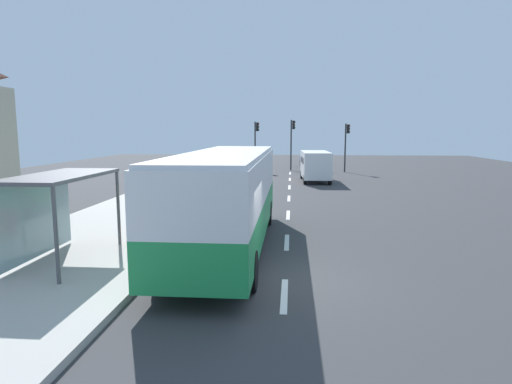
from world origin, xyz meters
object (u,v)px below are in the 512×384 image
Objects in this scene: bus at (227,194)px; bus_shelter at (51,195)px; sedan_far at (312,165)px; recycling_bin_orange at (151,230)px; sedan_near at (309,160)px; traffic_light_far_side at (256,138)px; traffic_light_median at (292,137)px; white_van at (315,164)px; traffic_light_near_side at (347,140)px; recycling_bin_red at (158,225)px.

bus_shelter is (-4.70, -2.23, 0.25)m from bus.
sedan_far is 4.70× the size of recycling_bin_orange.
sedan_near is at bearing 79.12° from recycling_bin_orange.
traffic_light_far_side reaches higher than bus_shelter.
traffic_light_median is at bearing 85.89° from bus.
bus_shelter reaches higher than white_van.
bus_shelter is at bearing -103.67° from sedan_near.
traffic_light_median is at bearing 124.12° from sedan_far.
traffic_light_near_side is at bearing 20.53° from sedan_far.
white_van is 13.73m from sedan_near.
recycling_bin_red is (-2.49, 0.48, -1.19)m from bus.
traffic_light_near_side is (9.70, 27.32, 2.40)m from recycling_bin_red.
recycling_bin_orange is 0.21× the size of traffic_light_near_side.
recycling_bin_red is (-6.40, -19.37, -0.69)m from white_van.
bus is at bearing -87.23° from traffic_light_far_side.
traffic_light_far_side is at bearing 92.77° from bus.
white_van is at bearing 71.72° from recycling_bin_red.
sedan_near is at bearing 65.56° from traffic_light_median.
traffic_light_near_side is (9.70, 28.02, 2.40)m from recycling_bin_orange.
recycling_bin_orange is (-6.50, -33.79, -0.14)m from sedan_near.
sedan_near is 33.72m from recycling_bin_red.
traffic_light_median is at bearing 80.96° from recycling_bin_red.
recycling_bin_red is 0.21× the size of traffic_light_near_side.
recycling_bin_orange is 0.70m from recycling_bin_red.
traffic_light_median is 1.24× the size of bus_shelter.
recycling_bin_orange is at bearing -92.19° from traffic_light_far_side.
recycling_bin_orange is 3.32m from bus_shelter.
traffic_light_far_side is at bearing 174.69° from traffic_light_near_side.
traffic_light_near_side reaches higher than recycling_bin_orange.
sedan_far is 6.23m from traffic_light_far_side.
traffic_light_median is (-1.90, 2.80, 2.51)m from sedan_far.
recycling_bin_red is at bearing 50.77° from bus_shelter.
bus_shelter is (-8.61, -22.08, 0.75)m from white_van.
sedan_near is at bearing 76.33° from bus_shelter.
traffic_light_near_side is (3.30, 7.94, 1.71)m from white_van.
sedan_far is at bearing 76.03° from recycling_bin_red.
recycling_bin_red is at bearing -103.97° from sedan_far.
traffic_light_far_side is at bearing -167.12° from traffic_light_median.
traffic_light_median reaches higher than sedan_near.
recycling_bin_red is at bearing 90.00° from recycling_bin_orange.
recycling_bin_red is 0.20× the size of traffic_light_far_side.
sedan_far is 4.21m from traffic_light_median.
traffic_light_far_side is (1.10, 28.82, 2.53)m from recycling_bin_orange.
traffic_light_median reaches higher than sedan_far.
white_van is 1.06× the size of traffic_light_median.
sedan_far is at bearing -20.35° from traffic_light_far_side.
sedan_far is (0.10, 6.74, -0.55)m from white_van.
sedan_near is 1.12× the size of bus_shelter.
sedan_near is at bearing 119.06° from traffic_light_near_side.
white_van is 21.08m from recycling_bin_orange.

